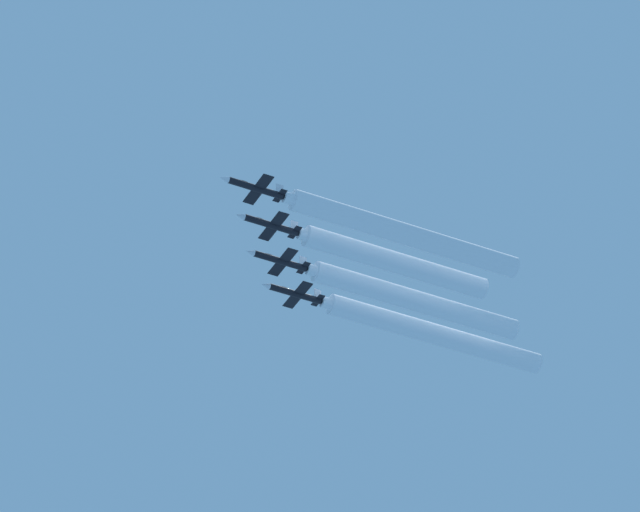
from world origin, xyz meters
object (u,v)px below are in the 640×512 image
(jet_lead, at_px, (254,188))
(jet_third_echelon, at_px, (278,260))
(jet_fourth_echelon, at_px, (293,293))
(jet_second_echelon, at_px, (269,224))

(jet_lead, height_order, jet_third_echelon, jet_lead)
(jet_lead, relative_size, jet_fourth_echelon, 1.00)
(jet_second_echelon, bearing_deg, jet_lead, 138.14)
(jet_fourth_echelon, bearing_deg, jet_third_echelon, 136.53)
(jet_second_echelon, distance_m, jet_third_echelon, 9.40)
(jet_second_echelon, bearing_deg, jet_third_echelon, -35.77)
(jet_lead, bearing_deg, jet_fourth_echelon, -40.35)
(jet_second_echelon, height_order, jet_fourth_echelon, jet_second_echelon)
(jet_second_echelon, distance_m, jet_fourth_echelon, 18.50)
(jet_lead, height_order, jet_second_echelon, jet_lead)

